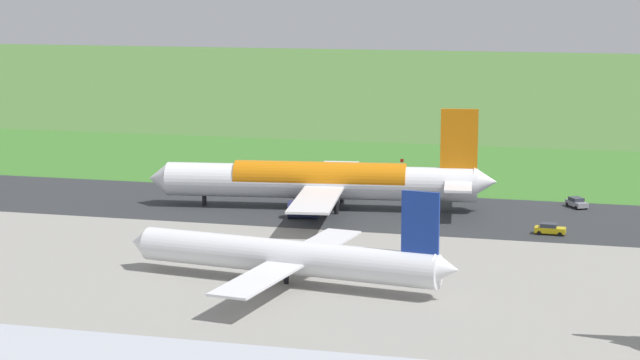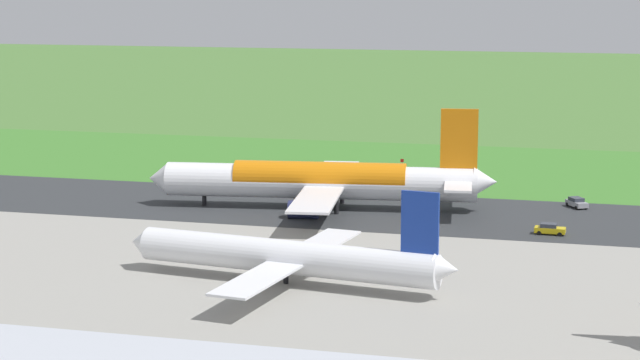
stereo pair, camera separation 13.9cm
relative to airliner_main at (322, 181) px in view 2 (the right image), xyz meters
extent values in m
plane|color=#477233|center=(-7.49, 0.05, -4.35)|extent=(800.00, 800.00, 0.00)
cube|color=#2D3033|center=(-7.49, 0.05, -4.32)|extent=(600.00, 29.27, 0.06)
cube|color=gray|center=(-7.49, 46.69, -4.33)|extent=(440.00, 110.00, 0.05)
cube|color=#3C782B|center=(-7.49, -32.84, -4.33)|extent=(600.00, 80.00, 0.04)
cylinder|color=white|center=(0.38, 0.05, -0.15)|extent=(48.27, 11.33, 5.20)
cone|color=white|center=(25.66, 3.33, -0.15)|extent=(3.61, 5.28, 4.94)
cone|color=white|center=(-24.61, -3.19, 0.45)|extent=(4.04, 4.83, 4.42)
cube|color=orange|center=(-20.57, -2.67, 6.95)|extent=(5.62, 1.22, 9.00)
cube|color=white|center=(-21.28, 2.79, 0.65)|extent=(5.12, 9.44, 0.36)
cube|color=white|center=(-19.86, -8.12, 0.65)|extent=(5.12, 9.44, 0.36)
cube|color=white|center=(-2.03, 10.83, -0.55)|extent=(8.78, 22.59, 0.35)
cube|color=white|center=(0.80, -10.99, -0.55)|extent=(8.78, 22.59, 0.35)
cylinder|color=#23284C|center=(0.90, 7.68, -3.03)|extent=(4.82, 3.36, 2.80)
cylinder|color=#23284C|center=(2.83, -7.20, -3.03)|extent=(4.82, 3.36, 2.80)
cylinder|color=black|center=(18.46, 2.39, -2.64)|extent=(0.70, 0.70, 3.42)
cylinder|color=black|center=(-3.11, 3.63, -2.64)|extent=(0.70, 0.70, 3.42)
cylinder|color=black|center=(-2.08, -4.30, -2.64)|extent=(0.70, 0.70, 3.42)
cylinder|color=orange|center=(0.38, 0.05, 0.37)|extent=(26.85, 8.58, 5.23)
cylinder|color=white|center=(-6.86, 43.42, -1.14)|extent=(36.89, 8.91, 3.98)
cone|color=white|center=(12.45, 40.78, -1.14)|extent=(2.78, 4.05, 3.78)
cone|color=white|center=(-25.95, 46.03, -0.68)|extent=(3.11, 3.71, 3.38)
cube|color=#19389E|center=(-22.86, 45.61, 4.29)|extent=(4.29, 0.96, 6.88)
cube|color=white|center=(-6.48, 51.85, -1.45)|extent=(6.82, 17.28, 0.27)
cube|color=white|center=(-8.76, 35.19, -1.45)|extent=(6.82, 17.28, 0.27)
cylinder|color=black|center=(-6.86, 43.42, -3.74)|extent=(0.61, 0.61, 1.22)
cube|color=gray|center=(-37.99, -10.58, -3.66)|extent=(3.71, 4.53, 0.75)
cube|color=#2D333D|center=(-37.88, -10.75, -3.01)|extent=(2.59, 2.76, 0.55)
cylinder|color=black|center=(-39.44, -9.83, -4.03)|extent=(0.52, 0.66, 0.64)
cylinder|color=black|center=(-37.98, -8.95, -4.03)|extent=(0.52, 0.66, 0.64)
cylinder|color=black|center=(-37.99, -12.22, -4.03)|extent=(0.52, 0.66, 0.64)
cylinder|color=black|center=(-36.53, -11.34, -4.03)|extent=(0.52, 0.66, 0.64)
cube|color=gold|center=(-35.07, 9.59, -3.66)|extent=(4.27, 1.98, 0.75)
cube|color=#2D333D|center=(-34.87, 9.58, -3.01)|extent=(2.27, 1.79, 0.55)
cylinder|color=black|center=(-36.50, 8.80, -4.03)|extent=(0.65, 0.25, 0.64)
cylinder|color=black|center=(-36.43, 10.50, -4.03)|extent=(0.65, 0.25, 0.64)
cylinder|color=black|center=(-33.71, 8.68, -4.03)|extent=(0.65, 0.25, 0.64)
cylinder|color=black|center=(-33.63, 10.38, -4.03)|extent=(0.65, 0.25, 0.64)
cylinder|color=slate|center=(-6.05, -34.44, -3.27)|extent=(0.10, 0.10, 2.16)
cube|color=red|center=(-6.05, -34.46, -1.89)|extent=(0.60, 0.04, 0.60)
cone|color=orange|center=(-3.04, -36.07, -4.08)|extent=(0.40, 0.40, 0.55)
camera|label=1|loc=(-42.64, 165.24, 30.39)|focal=63.36mm
camera|label=2|loc=(-42.77, 165.20, 30.39)|focal=63.36mm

